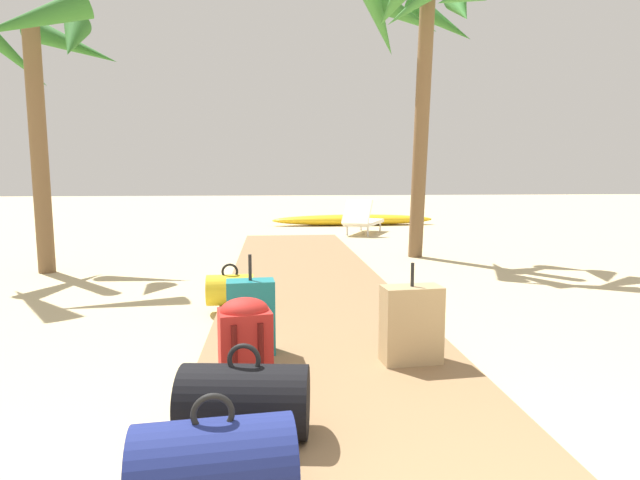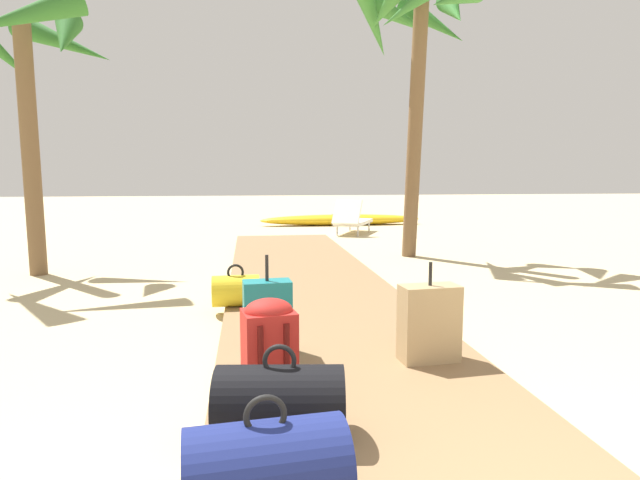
{
  "view_description": "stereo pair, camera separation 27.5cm",
  "coord_description": "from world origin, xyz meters",
  "views": [
    {
      "loc": [
        -0.42,
        -0.7,
        1.35
      ],
      "look_at": [
        0.18,
        5.7,
        0.55
      ],
      "focal_mm": 29.35,
      "sensor_mm": 36.0,
      "label": 1
    },
    {
      "loc": [
        -0.69,
        -0.67,
        1.35
      ],
      "look_at": [
        0.18,
        5.7,
        0.55
      ],
      "focal_mm": 29.35,
      "sensor_mm": 36.0,
      "label": 2
    }
  ],
  "objects": [
    {
      "name": "ground_plane",
      "position": [
        0.0,
        4.14,
        0.0
      ],
      "size": [
        60.0,
        60.0,
        0.0
      ],
      "primitive_type": "plane",
      "color": "#CCB789"
    },
    {
      "name": "boardwalk",
      "position": [
        0.0,
        5.18,
        0.04
      ],
      "size": [
        1.87,
        10.36,
        0.08
      ],
      "primitive_type": "cube",
      "color": "olive",
      "rests_on": "ground"
    },
    {
      "name": "suitcase_tan",
      "position": [
        0.52,
        2.67,
        0.34
      ],
      "size": [
        0.42,
        0.24,
        0.69
      ],
      "color": "tan",
      "rests_on": "boardwalk"
    },
    {
      "name": "duffel_bag_yellow",
      "position": [
        -0.83,
        4.38,
        0.23
      ],
      "size": [
        0.46,
        0.32,
        0.41
      ],
      "color": "gold",
      "rests_on": "boardwalk"
    },
    {
      "name": "backpack_red",
      "position": [
        -0.58,
        2.35,
        0.37
      ],
      "size": [
        0.34,
        0.31,
        0.55
      ],
      "color": "red",
      "rests_on": "boardwalk"
    },
    {
      "name": "duffel_bag_navy",
      "position": [
        -0.64,
        1.17,
        0.26
      ],
      "size": [
        0.64,
        0.42,
        0.47
      ],
      "color": "navy",
      "rests_on": "boardwalk"
    },
    {
      "name": "suitcase_teal",
      "position": [
        -0.57,
        2.95,
        0.35
      ],
      "size": [
        0.35,
        0.21,
        0.72
      ],
      "color": "#197A7F",
      "rests_on": "boardwalk"
    },
    {
      "name": "duffel_bag_black",
      "position": [
        -0.56,
        1.74,
        0.26
      ],
      "size": [
        0.66,
        0.43,
        0.47
      ],
      "color": "black",
      "rests_on": "boardwalk"
    },
    {
      "name": "palm_tree_far_left",
      "position": [
        -3.61,
        6.84,
        2.96
      ],
      "size": [
        2.29,
        2.36,
        3.76
      ],
      "color": "brown",
      "rests_on": "ground"
    },
    {
      "name": "palm_tree_far_right",
      "position": [
        1.95,
        7.53,
        3.59
      ],
      "size": [
        2.21,
        2.17,
        4.45
      ],
      "color": "brown",
      "rests_on": "ground"
    },
    {
      "name": "lounge_chair",
      "position": [
        1.67,
        11.11,
        0.33
      ],
      "size": [
        1.2,
        1.62,
        0.81
      ],
      "color": "white",
      "rests_on": "ground"
    },
    {
      "name": "kayak",
      "position": [
        1.79,
        13.25,
        0.15
      ],
      "size": [
        4.41,
        0.74,
        0.3
      ],
      "color": "gold",
      "rests_on": "ground"
    }
  ]
}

